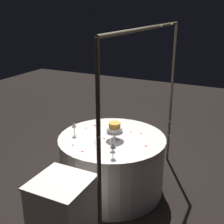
# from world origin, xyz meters

# --- Properties ---
(ground_plane) EXTENTS (12.00, 12.00, 0.00)m
(ground_plane) POSITION_xyz_m (0.00, 0.00, 0.00)
(ground_plane) COLOR black
(decorative_arch) EXTENTS (2.26, 0.06, 2.07)m
(decorative_arch) POSITION_xyz_m (-0.00, 0.42, 1.39)
(decorative_arch) COLOR #473D2D
(decorative_arch) RESTS_ON ground
(main_table) EXTENTS (1.33, 1.33, 0.74)m
(main_table) POSITION_xyz_m (0.00, 0.00, 0.37)
(main_table) COLOR silver
(main_table) RESTS_ON ground
(side_table) EXTENTS (0.51, 0.51, 0.80)m
(side_table) POSITION_xyz_m (1.15, 0.06, 0.40)
(side_table) COLOR silver
(side_table) RESTS_ON ground
(tiered_cake) EXTENTS (0.22, 0.22, 0.22)m
(tiered_cake) POSITION_xyz_m (0.05, 0.06, 0.88)
(tiered_cake) COLOR silver
(tiered_cake) RESTS_ON main_table
(wine_glass_0) EXTENTS (0.06, 0.06, 0.19)m
(wine_glass_0) POSITION_xyz_m (0.46, 0.24, 0.88)
(wine_glass_0) COLOR silver
(wine_glass_0) RESTS_ON main_table
(wine_glass_1) EXTENTS (0.06, 0.06, 0.17)m
(wine_glass_1) POSITION_xyz_m (0.31, 0.16, 0.87)
(wine_glass_1) COLOR silver
(wine_glass_1) RESTS_ON main_table
(wine_glass_2) EXTENTS (0.06, 0.06, 0.18)m
(wine_glass_2) POSITION_xyz_m (0.15, -0.45, 0.87)
(wine_glass_2) COLOR silver
(wine_glass_2) RESTS_ON main_table
(cake_knife) EXTENTS (0.25, 0.19, 0.01)m
(cake_knife) POSITION_xyz_m (0.28, -0.07, 0.74)
(cake_knife) COLOR silver
(cake_knife) RESTS_ON main_table
(rose_petal_0) EXTENTS (0.03, 0.04, 0.00)m
(rose_petal_0) POSITION_xyz_m (0.49, -0.13, 0.74)
(rose_petal_0) COLOR #C61951
(rose_petal_0) RESTS_ON main_table
(rose_petal_1) EXTENTS (0.03, 0.02, 0.00)m
(rose_petal_1) POSITION_xyz_m (-0.27, 0.28, 0.74)
(rose_petal_1) COLOR #C61951
(rose_petal_1) RESTS_ON main_table
(rose_petal_2) EXTENTS (0.05, 0.04, 0.00)m
(rose_petal_2) POSITION_xyz_m (0.23, -0.11, 0.74)
(rose_petal_2) COLOR #C61951
(rose_petal_2) RESTS_ON main_table
(rose_petal_3) EXTENTS (0.04, 0.04, 0.00)m
(rose_petal_3) POSITION_xyz_m (0.08, -0.07, 0.74)
(rose_petal_3) COLOR #C61951
(rose_petal_3) RESTS_ON main_table
(rose_petal_4) EXTENTS (0.03, 0.03, 0.00)m
(rose_petal_4) POSITION_xyz_m (0.40, -0.31, 0.74)
(rose_petal_4) COLOR #C61951
(rose_petal_4) RESTS_ON main_table
(rose_petal_5) EXTENTS (0.03, 0.03, 0.00)m
(rose_petal_5) POSITION_xyz_m (-0.11, -0.44, 0.74)
(rose_petal_5) COLOR #C61951
(rose_petal_5) RESTS_ON main_table
(rose_petal_6) EXTENTS (0.02, 0.03, 0.00)m
(rose_petal_6) POSITION_xyz_m (-0.26, 0.14, 0.74)
(rose_petal_6) COLOR #C61951
(rose_petal_6) RESTS_ON main_table
(rose_petal_7) EXTENTS (0.03, 0.04, 0.00)m
(rose_petal_7) POSITION_xyz_m (-0.23, -0.38, 0.74)
(rose_petal_7) COLOR #C61951
(rose_petal_7) RESTS_ON main_table
(rose_petal_8) EXTENTS (0.04, 0.04, 0.00)m
(rose_petal_8) POSITION_xyz_m (0.05, 0.46, 0.74)
(rose_petal_8) COLOR #C61951
(rose_petal_8) RESTS_ON main_table
(rose_petal_9) EXTENTS (0.04, 0.04, 0.00)m
(rose_petal_9) POSITION_xyz_m (-0.23, -0.15, 0.74)
(rose_petal_9) COLOR #C61951
(rose_petal_9) RESTS_ON main_table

